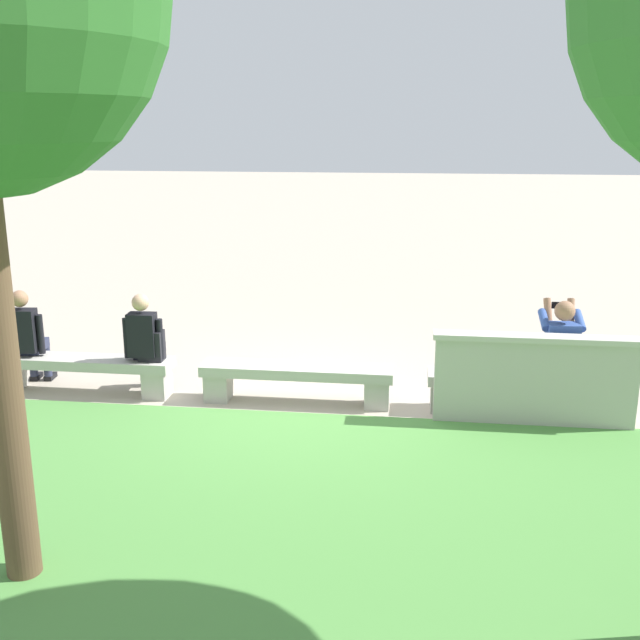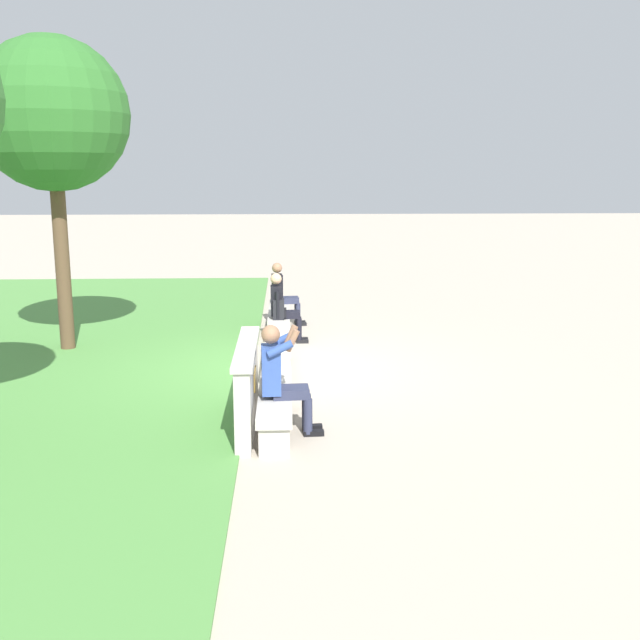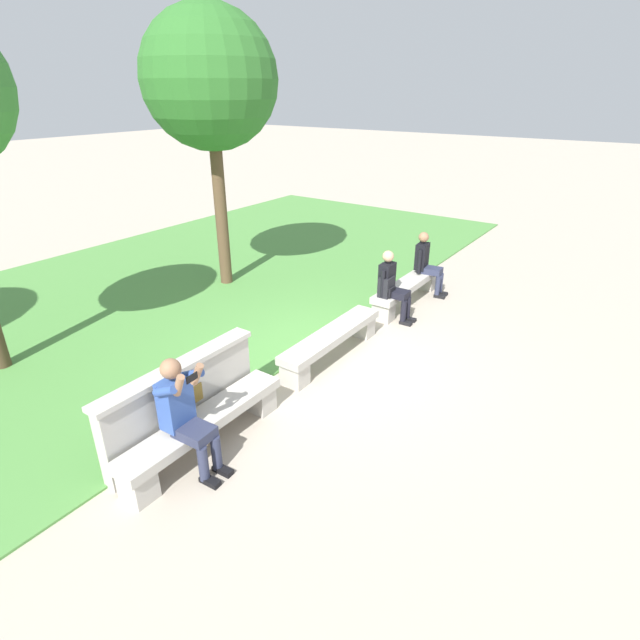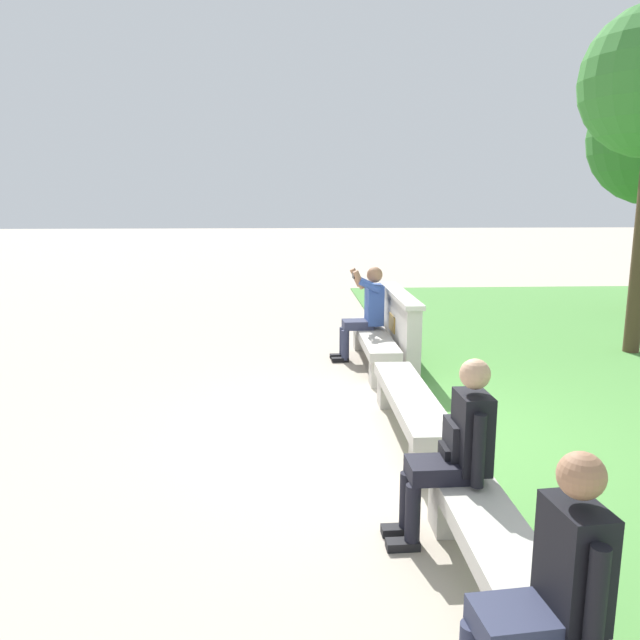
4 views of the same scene
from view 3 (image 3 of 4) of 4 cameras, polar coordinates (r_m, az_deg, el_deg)
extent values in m
plane|color=#B2A593|center=(7.81, 1.33, -4.29)|extent=(80.00, 80.00, 0.00)
cube|color=#518E42|center=(10.62, -18.77, 2.65)|extent=(19.48, 8.00, 0.03)
cube|color=#B7B2A8|center=(5.93, -13.10, -11.11)|extent=(2.23, 0.40, 0.12)
cube|color=#B7B2A8|center=(5.65, -20.11, -17.23)|extent=(0.28, 0.34, 0.33)
cube|color=#B7B2A8|center=(6.59, -6.91, -8.92)|extent=(0.28, 0.34, 0.33)
cube|color=#B7B2A8|center=(7.62, 1.36, -1.73)|extent=(2.23, 0.40, 0.12)
cube|color=#B7B2A8|center=(7.07, -2.89, -6.17)|extent=(0.28, 0.34, 0.33)
cube|color=#B7B2A8|center=(8.44, 4.87, -0.73)|extent=(0.28, 0.34, 0.33)
cube|color=#B7B2A8|center=(9.74, 9.96, 4.02)|extent=(2.23, 0.40, 0.12)
cube|color=#B7B2A8|center=(9.04, 7.28, 0.97)|extent=(0.28, 0.34, 0.33)
cube|color=#B7B2A8|center=(10.62, 12.08, 4.35)|extent=(0.28, 0.34, 0.33)
cube|color=#B7B2A8|center=(6.10, -15.38, -9.28)|extent=(2.11, 0.18, 0.95)
cube|color=beige|center=(5.84, -15.94, -5.17)|extent=(2.17, 0.24, 0.06)
cube|color=olive|center=(5.97, -14.89, -8.70)|extent=(0.44, 0.02, 0.22)
cube|color=black|center=(5.69, -12.45, -17.56)|extent=(0.11, 0.24, 0.06)
cylinder|color=#2D334C|center=(5.59, -13.20, -15.67)|extent=(0.11, 0.11, 0.42)
cube|color=black|center=(5.79, -11.04, -16.49)|extent=(0.11, 0.24, 0.06)
cylinder|color=#2D334C|center=(5.69, -11.76, -14.63)|extent=(0.11, 0.11, 0.42)
cube|color=#2D334C|center=(5.58, -14.18, -12.26)|extent=(0.32, 0.44, 0.12)
cube|color=#33519E|center=(5.57, -16.18, -9.10)|extent=(0.35, 0.24, 0.56)
sphere|color=#9E7051|center=(5.35, -16.71, -5.37)|extent=(0.22, 0.22, 0.22)
cylinder|color=#33519E|center=(5.25, -17.31, -7.76)|extent=(0.11, 0.31, 0.21)
cylinder|color=#9E7051|center=(5.15, -15.84, -7.19)|extent=(0.09, 0.19, 0.27)
cylinder|color=#33519E|center=(5.46, -14.37, -6.02)|extent=(0.11, 0.31, 0.21)
cylinder|color=#9E7051|center=(5.29, -13.88, -6.02)|extent=(0.11, 0.19, 0.27)
cube|color=black|center=(5.16, -14.43, -6.42)|extent=(0.15, 0.02, 0.08)
cube|color=black|center=(8.97, 9.76, -0.34)|extent=(0.11, 0.22, 0.06)
cylinder|color=black|center=(8.91, 9.51, 0.97)|extent=(0.10, 0.10, 0.42)
cube|color=black|center=(9.12, 10.23, 0.06)|extent=(0.11, 0.22, 0.06)
cylinder|color=black|center=(9.06, 9.98, 1.36)|extent=(0.10, 0.10, 0.42)
cube|color=black|center=(8.95, 8.82, 3.01)|extent=(0.29, 0.41, 0.12)
cube|color=black|center=(8.94, 7.66, 4.85)|extent=(0.33, 0.21, 0.52)
sphere|color=tan|center=(8.81, 7.80, 7.23)|extent=(0.20, 0.20, 0.20)
cylinder|color=black|center=(8.78, 7.17, 4.15)|extent=(0.08, 0.08, 0.48)
cylinder|color=black|center=(9.12, 8.31, 4.89)|extent=(0.08, 0.08, 0.48)
cube|color=black|center=(10.26, 13.50, 2.64)|extent=(0.12, 0.23, 0.06)
cylinder|color=#2D334C|center=(10.20, 13.29, 3.80)|extent=(0.10, 0.10, 0.42)
cube|color=black|center=(10.43, 13.78, 2.97)|extent=(0.12, 0.23, 0.06)
cylinder|color=#2D334C|center=(10.37, 13.58, 4.11)|extent=(0.10, 0.10, 0.42)
cube|color=#2D334C|center=(10.24, 12.62, 5.56)|extent=(0.32, 0.43, 0.12)
cube|color=black|center=(10.22, 11.58, 7.15)|extent=(0.34, 0.23, 0.52)
sphere|color=#9E7051|center=(10.11, 11.77, 9.25)|extent=(0.20, 0.20, 0.20)
cylinder|color=black|center=(10.04, 11.30, 6.56)|extent=(0.08, 0.08, 0.48)
cylinder|color=black|center=(10.41, 12.01, 7.16)|extent=(0.08, 0.08, 0.48)
cube|color=black|center=(8.90, 7.55, 3.80)|extent=(0.28, 0.20, 0.36)
cube|color=black|center=(8.88, 8.15, 3.22)|extent=(0.20, 0.06, 0.16)
torus|color=black|center=(8.83, 7.63, 5.01)|extent=(0.10, 0.02, 0.10)
cylinder|color=brown|center=(10.49, -11.28, 12.37)|extent=(0.25, 0.25, 3.21)
sphere|color=#2D6B28|center=(10.26, -12.49, 25.29)|extent=(2.51, 2.51, 2.51)
camera|label=1|loc=(12.65, -36.77, 17.58)|focal=42.00mm
camera|label=2|loc=(6.77, -108.50, -15.20)|focal=42.00mm
camera|label=4|loc=(11.70, 22.62, 15.67)|focal=35.00mm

